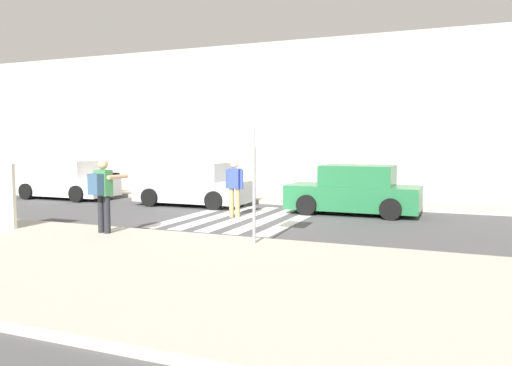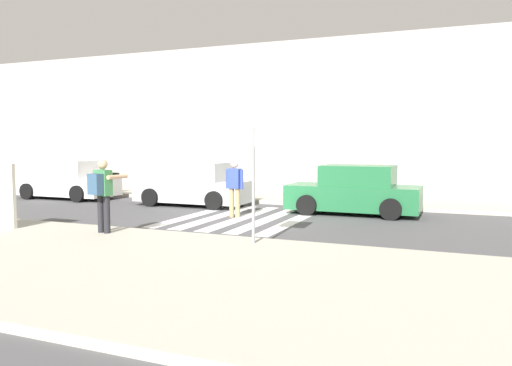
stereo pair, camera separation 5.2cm
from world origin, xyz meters
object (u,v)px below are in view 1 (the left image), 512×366
Objects in this scene: stop_sign at (254,146)px; photographer_with_backpack at (103,189)px; parked_car_silver at (194,185)px; pedestrian_crossing at (234,185)px; parked_car_white at (67,181)px; parked_car_green at (354,191)px.

stop_sign reaches higher than photographer_with_backpack.
photographer_with_backpack is at bearing -79.81° from parked_car_silver.
parked_car_silver is (-2.57, 2.11, -0.25)m from pedestrian_crossing.
pedestrian_crossing is 8.66m from parked_car_white.
parked_car_silver is 1.00× the size of parked_car_green.
pedestrian_crossing reaches higher than parked_car_green.
parked_car_white is at bearing 150.39° from stop_sign.
pedestrian_crossing reaches higher than parked_car_white.
stop_sign is 3.85m from photographer_with_backpack.
parked_car_silver is at bearing 180.00° from parked_car_green.
parked_car_white is 1.00× the size of parked_car_silver.
parked_car_green is (0.91, 6.07, -1.45)m from stop_sign.
pedestrian_crossing is 0.42× the size of parked_car_green.
parked_car_silver is at bearing 140.60° from pedestrian_crossing.
pedestrian_crossing is 0.42× the size of parked_car_silver.
photographer_with_backpack is at bearing -42.31° from parked_car_white.
stop_sign is 4.73m from pedestrian_crossing.
parked_car_white is (-10.68, 6.07, -1.45)m from stop_sign.
pedestrian_crossing reaches higher than parked_car_silver.
stop_sign is 0.68× the size of parked_car_silver.
stop_sign reaches higher than pedestrian_crossing.
photographer_with_backpack reaches higher than parked_car_silver.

